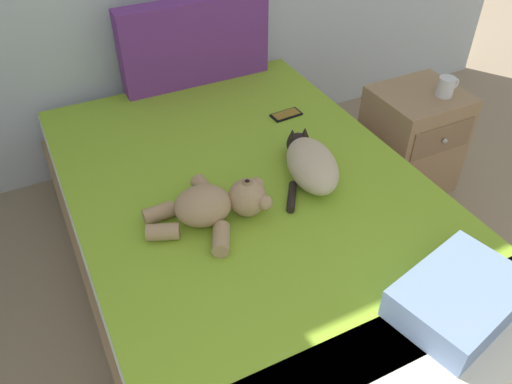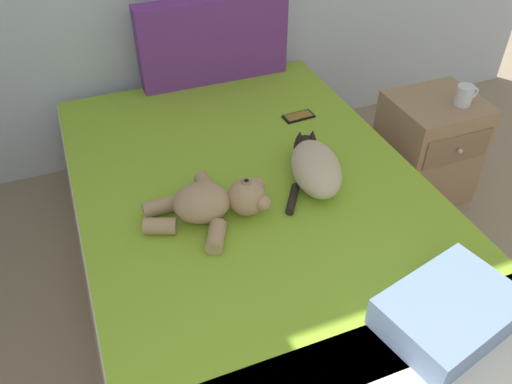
% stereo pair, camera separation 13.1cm
% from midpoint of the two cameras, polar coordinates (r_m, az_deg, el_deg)
% --- Properties ---
extents(ground_plane, '(9.07, 9.07, 0.00)m').
position_cam_midpoint_polar(ground_plane, '(2.22, 22.28, -17.37)').
color(ground_plane, gray).
extents(bed, '(1.41, 2.10, 0.48)m').
position_cam_midpoint_polar(bed, '(2.17, 1.70, -4.84)').
color(bed, '#9E7A56').
rests_on(bed, ground_plane).
extents(patterned_cushion, '(0.78, 0.12, 0.43)m').
position_cam_midpoint_polar(patterned_cushion, '(2.73, -3.37, 16.58)').
color(patterned_cushion, '#72338C').
rests_on(patterned_cushion, bed).
extents(cat, '(0.32, 0.42, 0.15)m').
position_cam_midpoint_polar(cat, '(2.04, 8.40, 2.82)').
color(cat, '#C6B293').
rests_on(cat, bed).
extents(teddy_bear, '(0.48, 0.41, 0.15)m').
position_cam_midpoint_polar(teddy_bear, '(1.86, -2.65, -1.20)').
color(teddy_bear, tan).
rests_on(teddy_bear, bed).
extents(cell_phone, '(0.15, 0.08, 0.01)m').
position_cam_midpoint_polar(cell_phone, '(2.48, 6.32, 8.40)').
color(cell_phone, black).
rests_on(cell_phone, bed).
extents(throw_pillow, '(0.46, 0.37, 0.11)m').
position_cam_midpoint_polar(throw_pillow, '(1.66, 23.03, -12.30)').
color(throw_pillow, '#728CB7').
rests_on(throw_pillow, bed).
extents(nightstand, '(0.43, 0.41, 0.55)m').
position_cam_midpoint_polar(nightstand, '(2.77, 19.94, 4.61)').
color(nightstand, '#9E7A56').
rests_on(nightstand, ground_plane).
extents(mug, '(0.12, 0.08, 0.09)m').
position_cam_midpoint_polar(mug, '(2.62, 23.71, 9.87)').
color(mug, silver).
rests_on(mug, nightstand).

